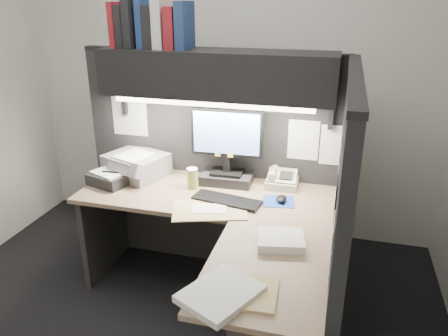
{
  "coord_description": "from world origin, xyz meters",
  "views": [
    {
      "loc": [
        0.92,
        -2.0,
        1.98
      ],
      "look_at": [
        0.24,
        0.51,
        0.94
      ],
      "focal_mm": 35.0,
      "sensor_mm": 36.0,
      "label": 1
    }
  ],
  "objects_px": {
    "telephone": "(282,180)",
    "printer": "(137,165)",
    "desk": "(232,285)",
    "monitor": "(227,155)",
    "coffee_cup": "(192,179)",
    "notebook_stack": "(110,178)",
    "keyboard": "(227,200)",
    "overhead_shelf": "(217,74)"
  },
  "relations": [
    {
      "from": "telephone",
      "to": "printer",
      "type": "height_order",
      "value": "printer"
    },
    {
      "from": "desk",
      "to": "monitor",
      "type": "xyz_separation_m",
      "value": [
        -0.23,
        0.76,
        0.5
      ]
    },
    {
      "from": "coffee_cup",
      "to": "desk",
      "type": "bearing_deg",
      "value": -54.51
    },
    {
      "from": "coffee_cup",
      "to": "printer",
      "type": "height_order",
      "value": "printer"
    },
    {
      "from": "monitor",
      "to": "telephone",
      "type": "xyz_separation_m",
      "value": [
        0.39,
        0.05,
        -0.17
      ]
    },
    {
      "from": "telephone",
      "to": "notebook_stack",
      "type": "distance_m",
      "value": 1.21
    },
    {
      "from": "keyboard",
      "to": "notebook_stack",
      "type": "bearing_deg",
      "value": -174.8
    },
    {
      "from": "coffee_cup",
      "to": "overhead_shelf",
      "type": "bearing_deg",
      "value": 44.65
    },
    {
      "from": "telephone",
      "to": "monitor",
      "type": "bearing_deg",
      "value": -172.96
    },
    {
      "from": "desk",
      "to": "coffee_cup",
      "type": "bearing_deg",
      "value": 125.49
    },
    {
      "from": "desk",
      "to": "coffee_cup",
      "type": "xyz_separation_m",
      "value": [
        -0.44,
        0.62,
        0.35
      ]
    },
    {
      "from": "overhead_shelf",
      "to": "notebook_stack",
      "type": "bearing_deg",
      "value": -163.08
    },
    {
      "from": "desk",
      "to": "printer",
      "type": "xyz_separation_m",
      "value": [
        -0.91,
        0.73,
        0.37
      ]
    },
    {
      "from": "overhead_shelf",
      "to": "coffee_cup",
      "type": "bearing_deg",
      "value": -135.35
    },
    {
      "from": "telephone",
      "to": "coffee_cup",
      "type": "distance_m",
      "value": 0.63
    },
    {
      "from": "telephone",
      "to": "desk",
      "type": "bearing_deg",
      "value": -101.49
    },
    {
      "from": "telephone",
      "to": "notebook_stack",
      "type": "bearing_deg",
      "value": -167.28
    },
    {
      "from": "keyboard",
      "to": "printer",
      "type": "height_order",
      "value": "printer"
    },
    {
      "from": "overhead_shelf",
      "to": "keyboard",
      "type": "xyz_separation_m",
      "value": [
        0.15,
        -0.29,
        -0.76
      ]
    },
    {
      "from": "desk",
      "to": "keyboard",
      "type": "bearing_deg",
      "value": 108.32
    },
    {
      "from": "keyboard",
      "to": "desk",
      "type": "bearing_deg",
      "value": -61.97
    },
    {
      "from": "monitor",
      "to": "telephone",
      "type": "height_order",
      "value": "monitor"
    },
    {
      "from": "monitor",
      "to": "telephone",
      "type": "distance_m",
      "value": 0.43
    },
    {
      "from": "overhead_shelf",
      "to": "keyboard",
      "type": "height_order",
      "value": "overhead_shelf"
    },
    {
      "from": "printer",
      "to": "monitor",
      "type": "bearing_deg",
      "value": 22.12
    },
    {
      "from": "desk",
      "to": "printer",
      "type": "relative_size",
      "value": 4.24
    },
    {
      "from": "coffee_cup",
      "to": "printer",
      "type": "relative_size",
      "value": 0.33
    },
    {
      "from": "monitor",
      "to": "desk",
      "type": "bearing_deg",
      "value": -74.94
    },
    {
      "from": "desk",
      "to": "notebook_stack",
      "type": "bearing_deg",
      "value": 152.56
    },
    {
      "from": "overhead_shelf",
      "to": "printer",
      "type": "relative_size",
      "value": 3.87
    },
    {
      "from": "monitor",
      "to": "notebook_stack",
      "type": "height_order",
      "value": "monitor"
    },
    {
      "from": "desk",
      "to": "monitor",
      "type": "bearing_deg",
      "value": 106.96
    },
    {
      "from": "keyboard",
      "to": "overhead_shelf",
      "type": "bearing_deg",
      "value": 126.71
    },
    {
      "from": "coffee_cup",
      "to": "monitor",
      "type": "bearing_deg",
      "value": 34.88
    },
    {
      "from": "monitor",
      "to": "printer",
      "type": "relative_size",
      "value": 1.34
    },
    {
      "from": "coffee_cup",
      "to": "notebook_stack",
      "type": "height_order",
      "value": "coffee_cup"
    },
    {
      "from": "coffee_cup",
      "to": "notebook_stack",
      "type": "relative_size",
      "value": 0.5
    },
    {
      "from": "printer",
      "to": "coffee_cup",
      "type": "bearing_deg",
      "value": 6.07
    },
    {
      "from": "notebook_stack",
      "to": "overhead_shelf",
      "type": "bearing_deg",
      "value": 16.92
    },
    {
      "from": "keyboard",
      "to": "printer",
      "type": "bearing_deg",
      "value": 170.36
    },
    {
      "from": "coffee_cup",
      "to": "notebook_stack",
      "type": "bearing_deg",
      "value": -171.87
    },
    {
      "from": "desk",
      "to": "telephone",
      "type": "relative_size",
      "value": 7.45
    }
  ]
}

